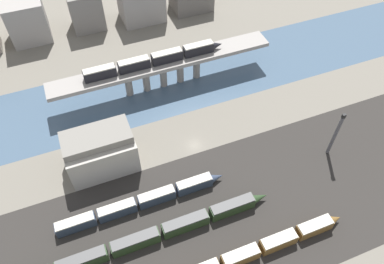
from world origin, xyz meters
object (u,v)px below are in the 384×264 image
object	(u,v)px
train_yard_mid	(141,240)
signal_tower	(335,135)
train_yard_near	(226,262)
train_yard_far	(142,202)
warehouse_building	(100,150)
train_on_bridge	(154,60)

from	to	relation	value
train_yard_mid	signal_tower	bearing A→B (deg)	6.73
train_yard_near	train_yard_far	bearing A→B (deg)	121.44
warehouse_building	signal_tower	distance (m)	64.15
train_on_bridge	train_yard_near	xyz separation A→B (m)	(-3.91, -63.35, -9.84)
warehouse_building	signal_tower	world-z (taller)	signal_tower
train_on_bridge	train_yard_mid	world-z (taller)	train_on_bridge
train_on_bridge	signal_tower	bearing A→B (deg)	-49.83
train_yard_near	train_yard_mid	size ratio (longest dim) A/B	0.93
train_on_bridge	train_yard_mid	size ratio (longest dim) A/B	0.68
train_yard_far	signal_tower	size ratio (longest dim) A/B	2.76
train_yard_near	warehouse_building	xyz separation A→B (m)	(-19.75, 38.81, 4.37)
train_yard_far	train_yard_mid	bearing A→B (deg)	-107.07
train_yard_far	signal_tower	bearing A→B (deg)	-3.14
signal_tower	train_yard_near	bearing A→B (deg)	-155.16
train_yard_mid	signal_tower	world-z (taller)	signal_tower
train_on_bridge	warehouse_building	size ratio (longest dim) A/B	2.49
signal_tower	train_yard_mid	bearing A→B (deg)	-173.27
train_yard_mid	warehouse_building	bearing A→B (deg)	96.92
train_yard_far	signal_tower	distance (m)	55.21
train_yard_far	warehouse_building	xyz separation A→B (m)	(-6.24, 16.70, 4.35)
train_yard_mid	warehouse_building	distance (m)	27.06
train_on_bridge	train_yard_near	distance (m)	64.23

